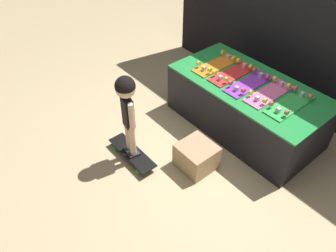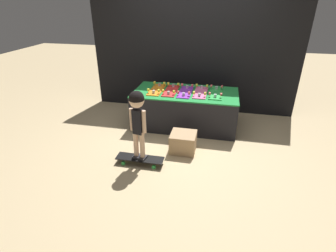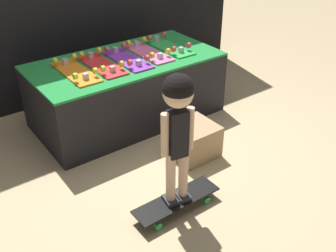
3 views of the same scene
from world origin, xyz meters
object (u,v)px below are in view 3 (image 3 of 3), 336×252
at_px(skateboard_purple_on_rack, 127,59).
at_px(skateboard_pink_on_rack, 148,52).
at_px(skateboard_orange_on_rack, 75,71).
at_px(storage_box, 193,140).
at_px(child, 178,117).
at_px(skateboard_green_on_rack, 168,46).
at_px(skateboard_red_on_rack, 101,64).
at_px(skateboard_on_floor, 177,201).

height_order(skateboard_purple_on_rack, skateboard_pink_on_rack, same).
xyz_separation_m(skateboard_orange_on_rack, skateboard_purple_on_rack, (0.50, -0.02, 0.00)).
bearing_deg(storage_box, skateboard_orange_on_rack, 125.38).
bearing_deg(child, skateboard_purple_on_rack, 82.74).
distance_m(skateboard_orange_on_rack, skateboard_green_on_rack, 1.00).
bearing_deg(skateboard_green_on_rack, skateboard_red_on_rack, -178.54).
distance_m(skateboard_orange_on_rack, skateboard_on_floor, 1.42).
bearing_deg(skateboard_purple_on_rack, skateboard_red_on_rack, 175.73).
xyz_separation_m(skateboard_purple_on_rack, skateboard_pink_on_rack, (0.25, 0.03, 0.00)).
relative_size(skateboard_orange_on_rack, storage_box, 1.67).
height_order(skateboard_red_on_rack, child, child).
bearing_deg(skateboard_green_on_rack, skateboard_on_floor, -124.44).
bearing_deg(storage_box, skateboard_pink_on_rack, 80.76).
bearing_deg(storage_box, skateboard_purple_on_rack, 97.35).
relative_size(skateboard_green_on_rack, skateboard_on_floor, 0.94).
bearing_deg(skateboard_red_on_rack, storage_box, -67.35).
bearing_deg(skateboard_red_on_rack, skateboard_purple_on_rack, -4.27).
xyz_separation_m(skateboard_red_on_rack, child, (-0.16, -1.31, 0.13)).
height_order(skateboard_red_on_rack, skateboard_pink_on_rack, same).
height_order(skateboard_on_floor, child, child).
xyz_separation_m(skateboard_red_on_rack, storage_box, (0.36, -0.85, -0.49)).
distance_m(skateboard_pink_on_rack, skateboard_on_floor, 1.58).
relative_size(skateboard_orange_on_rack, skateboard_purple_on_rack, 1.00).
bearing_deg(skateboard_green_on_rack, child, -124.44).
distance_m(skateboard_red_on_rack, child, 1.32).
distance_m(skateboard_green_on_rack, storage_box, 1.07).
xyz_separation_m(skateboard_red_on_rack, skateboard_on_floor, (-0.16, -1.31, -0.55)).
distance_m(skateboard_orange_on_rack, skateboard_pink_on_rack, 0.75).
xyz_separation_m(skateboard_green_on_rack, skateboard_on_floor, (-0.91, -1.33, -0.55)).
distance_m(skateboard_pink_on_rack, storage_box, 1.00).
bearing_deg(child, skateboard_orange_on_rack, 104.21).
xyz_separation_m(child, storage_box, (0.52, 0.45, -0.61)).
bearing_deg(skateboard_purple_on_rack, skateboard_orange_on_rack, 178.14).
height_order(skateboard_pink_on_rack, child, child).
height_order(skateboard_orange_on_rack, skateboard_purple_on_rack, same).
bearing_deg(storage_box, skateboard_on_floor, -138.96).
height_order(skateboard_red_on_rack, skateboard_purple_on_rack, same).
bearing_deg(skateboard_purple_on_rack, skateboard_on_floor, -107.74).
relative_size(skateboard_orange_on_rack, skateboard_red_on_rack, 1.00).
distance_m(skateboard_red_on_rack, skateboard_green_on_rack, 0.75).
relative_size(skateboard_red_on_rack, child, 0.64).
relative_size(skateboard_purple_on_rack, skateboard_on_floor, 0.94).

